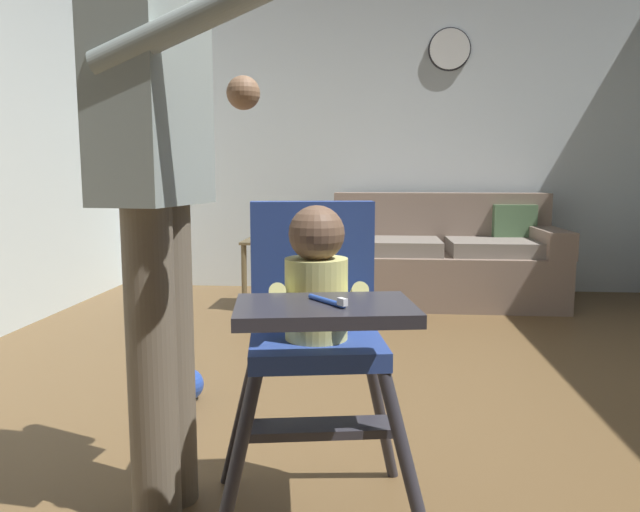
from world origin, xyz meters
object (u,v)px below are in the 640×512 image
at_px(couch, 443,260).
at_px(high_chair, 316,308).
at_px(wall_clock, 450,49).
at_px(toy_ball_second, 188,384).
at_px(sippy_cup, 273,233).
at_px(adult_standing, 158,193).
at_px(side_table, 271,258).

height_order(couch, high_chair, high_chair).
relative_size(high_chair, wall_clock, 2.63).
relative_size(toy_ball_second, sippy_cup, 1.44).
bearing_deg(toy_ball_second, sippy_cup, 87.98).
bearing_deg(high_chair, couch, 157.95).
distance_m(high_chair, wall_clock, 4.02).
distance_m(adult_standing, side_table, 2.87).
height_order(couch, side_table, couch).
relative_size(sippy_cup, wall_clock, 0.28).
bearing_deg(sippy_cup, adult_standing, -86.98).
xyz_separation_m(adult_standing, toy_ball_second, (-0.22, 0.87, -0.88)).
relative_size(couch, side_table, 3.43).
height_order(side_table, wall_clock, wall_clock).
height_order(toy_ball_second, sippy_cup, sippy_cup).
bearing_deg(toy_ball_second, wall_clock, 62.32).
height_order(high_chair, side_table, high_chair).
relative_size(couch, wall_clock, 5.00).
bearing_deg(sippy_cup, side_table, -180.00).
bearing_deg(side_table, wall_clock, 30.71).
xyz_separation_m(couch, high_chair, (-0.72, -3.21, 0.31)).
xyz_separation_m(adult_standing, wall_clock, (1.23, 3.63, 1.10)).
height_order(high_chair, wall_clock, wall_clock).
bearing_deg(side_table, toy_ball_second, -91.48).
distance_m(high_chair, sippy_cup, 2.92).
xyz_separation_m(side_table, sippy_cup, (0.02, 0.00, 0.19)).
bearing_deg(wall_clock, toy_ball_second, -117.68).
relative_size(adult_standing, sippy_cup, 16.85).
distance_m(adult_standing, wall_clock, 3.99).
height_order(toy_ball_second, wall_clock, wall_clock).
bearing_deg(wall_clock, high_chair, -101.92).
distance_m(sippy_cup, wall_clock, 2.19).
height_order(adult_standing, sippy_cup, adult_standing).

